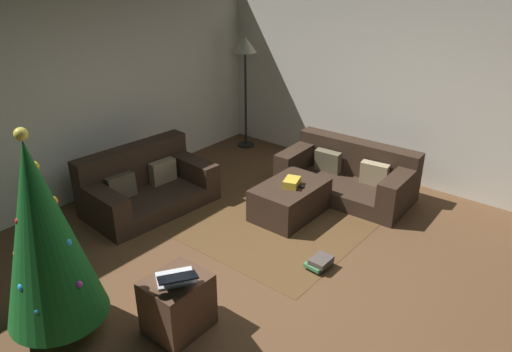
{
  "coord_description": "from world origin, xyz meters",
  "views": [
    {
      "loc": [
        -3.08,
        -2.31,
        2.99
      ],
      "look_at": [
        0.62,
        0.7,
        0.75
      ],
      "focal_mm": 33.64,
      "sensor_mm": 36.0,
      "label": 1
    }
  ],
  "objects": [
    {
      "name": "ground_plane",
      "position": [
        0.0,
        0.0,
        0.0
      ],
      "size": [
        6.4,
        6.4,
        0.0
      ],
      "primitive_type": "plane",
      "color": "brown"
    },
    {
      "name": "rear_partition",
      "position": [
        0.0,
        3.14,
        1.3
      ],
      "size": [
        6.4,
        0.12,
        2.6
      ],
      "primitive_type": "cube",
      "color": "silver",
      "rests_on": "ground_plane"
    },
    {
      "name": "corner_partition",
      "position": [
        3.14,
        0.0,
        1.3
      ],
      "size": [
        0.12,
        6.4,
        2.6
      ],
      "primitive_type": "cube",
      "color": "silver",
      "rests_on": "ground_plane"
    },
    {
      "name": "couch_left",
      "position": [
        0.29,
        2.26,
        0.28
      ],
      "size": [
        1.64,
        1.04,
        0.75
      ],
      "rotation": [
        0.0,
        0.0,
        3.06
      ],
      "color": "#332319",
      "rests_on": "ground_plane"
    },
    {
      "name": "couch_right",
      "position": [
        2.25,
        0.41,
        0.26
      ],
      "size": [
        0.97,
        1.75,
        0.67
      ],
      "rotation": [
        0.0,
        0.0,
        1.61
      ],
      "color": "#332319",
      "rests_on": "ground_plane"
    },
    {
      "name": "ottoman",
      "position": [
        1.25,
        0.67,
        0.21
      ],
      "size": [
        0.95,
        0.62,
        0.42
      ],
      "primitive_type": "cube",
      "color": "#332319",
      "rests_on": "ground_plane"
    },
    {
      "name": "gift_box",
      "position": [
        1.23,
        0.64,
        0.46
      ],
      "size": [
        0.28,
        0.24,
        0.09
      ],
      "primitive_type": "cube",
      "rotation": [
        0.0,
        0.0,
        0.33
      ],
      "color": "gold",
      "rests_on": "ottoman"
    },
    {
      "name": "tv_remote",
      "position": [
        1.26,
        0.57,
        0.43
      ],
      "size": [
        0.09,
        0.17,
        0.02
      ],
      "primitive_type": "cube",
      "rotation": [
        0.0,
        0.0,
        0.27
      ],
      "color": "black",
      "rests_on": "ottoman"
    },
    {
      "name": "christmas_tree",
      "position": [
        -1.65,
        0.99,
        0.99
      ],
      "size": [
        0.82,
        0.82,
        1.87
      ],
      "color": "brown",
      "rests_on": "ground_plane"
    },
    {
      "name": "side_table",
      "position": [
        -0.98,
        0.26,
        0.26
      ],
      "size": [
        0.52,
        0.44,
        0.52
      ],
      "primitive_type": "cube",
      "color": "#4C3323",
      "rests_on": "ground_plane"
    },
    {
      "name": "laptop",
      "position": [
        -1.02,
        0.21,
        0.57
      ],
      "size": [
        0.48,
        0.5,
        0.18
      ],
      "color": "silver",
      "rests_on": "side_table"
    },
    {
      "name": "book_stack",
      "position": [
        0.53,
        -0.23,
        0.06
      ],
      "size": [
        0.29,
        0.22,
        0.13
      ],
      "color": "#4C423D",
      "rests_on": "ground_plane"
    },
    {
      "name": "corner_lamp",
      "position": [
        2.71,
        2.61,
        1.54
      ],
      "size": [
        0.36,
        0.36,
        1.8
      ],
      "color": "black",
      "rests_on": "ground_plane"
    },
    {
      "name": "area_rug",
      "position": [
        1.25,
        0.67,
        0.0
      ],
      "size": [
        2.6,
        2.0,
        0.01
      ],
      "primitive_type": "cube",
      "color": "brown",
      "rests_on": "ground_plane"
    }
  ]
}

